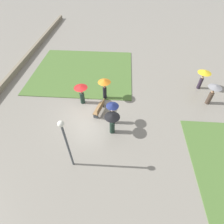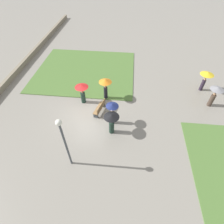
{
  "view_description": "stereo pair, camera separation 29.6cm",
  "coord_description": "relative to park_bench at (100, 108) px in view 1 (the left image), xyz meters",
  "views": [
    {
      "loc": [
        9.34,
        2.55,
        9.9
      ],
      "look_at": [
        0.19,
        1.91,
        0.68
      ],
      "focal_mm": 28.0,
      "sensor_mm": 36.0,
      "label": 1
    },
    {
      "loc": [
        9.31,
        2.85,
        9.9
      ],
      "look_at": [
        0.19,
        1.91,
        0.68
      ],
      "focal_mm": 28.0,
      "sensor_mm": 36.0,
      "label": 2
    }
  ],
  "objects": [
    {
      "name": "lone_walker_far_path",
      "position": [
        -1.74,
        8.89,
        0.78
      ],
      "size": [
        1.05,
        1.05,
        1.83
      ],
      "rotation": [
        0.0,
        0.0,
        2.7
      ],
      "color": "#47382D",
      "rests_on": "ground_plane"
    },
    {
      "name": "ground_plane",
      "position": [
        0.37,
        -0.9,
        -0.46
      ],
      "size": [
        90.0,
        90.0,
        0.0
      ],
      "primitive_type": "plane",
      "color": "gray"
    },
    {
      "name": "crowd_person_orange",
      "position": [
        -1.76,
        0.23,
        0.98
      ],
      "size": [
        1.05,
        1.05,
        1.94
      ],
      "rotation": [
        0.0,
        0.0,
        4.15
      ],
      "color": "black",
      "rests_on": "ground_plane"
    },
    {
      "name": "park_bench",
      "position": [
        0.0,
        0.0,
        0.0
      ],
      "size": [
        1.57,
        0.79,
        0.9
      ],
      "rotation": [
        0.0,
        0.0,
        -0.26
      ],
      "color": "brown",
      "rests_on": "ground_plane"
    },
    {
      "name": "lamp_post",
      "position": [
        4.58,
        -1.09,
        2.11
      ],
      "size": [
        0.32,
        0.32,
        3.94
      ],
      "color": "#474C51",
      "rests_on": "ground_plane"
    },
    {
      "name": "crowd_person_navy",
      "position": [
        0.99,
        1.07,
        0.81
      ],
      "size": [
        0.9,
        0.9,
        1.87
      ],
      "rotation": [
        0.0,
        0.0,
        3.42
      ],
      "color": "#2D2333",
      "rests_on": "ground_plane"
    },
    {
      "name": "crowd_person_red",
      "position": [
        -1.07,
        -1.57,
        0.74
      ],
      "size": [
        1.08,
        1.08,
        1.75
      ],
      "rotation": [
        0.0,
        0.0,
        1.84
      ],
      "color": "#1E3328",
      "rests_on": "ground_plane"
    },
    {
      "name": "lone_walker_mid_plaza",
      "position": [
        -3.81,
        8.7,
        0.94
      ],
      "size": [
        1.14,
        1.14,
        1.84
      ],
      "rotation": [
        0.0,
        0.0,
        5.41
      ],
      "color": "#2D2333",
      "rests_on": "ground_plane"
    },
    {
      "name": "lawn_patch_near",
      "position": [
        -5.92,
        -2.46,
        -0.43
      ],
      "size": [
        8.74,
        10.0,
        0.06
      ],
      "color": "#4C7033",
      "rests_on": "ground_plane"
    },
    {
      "name": "crowd_person_black",
      "position": [
        1.88,
        1.11,
        0.75
      ],
      "size": [
        1.05,
        1.05,
        1.75
      ],
      "rotation": [
        0.0,
        0.0,
        1.64
      ],
      "color": "#1E3328",
      "rests_on": "ground_plane"
    }
  ]
}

